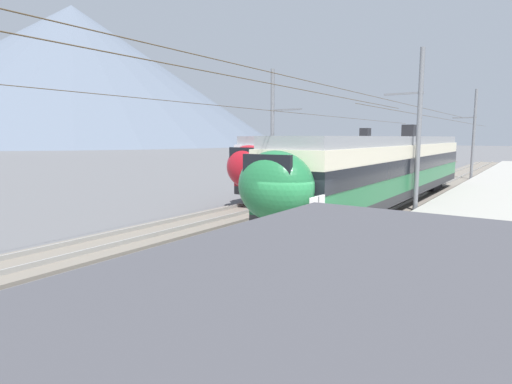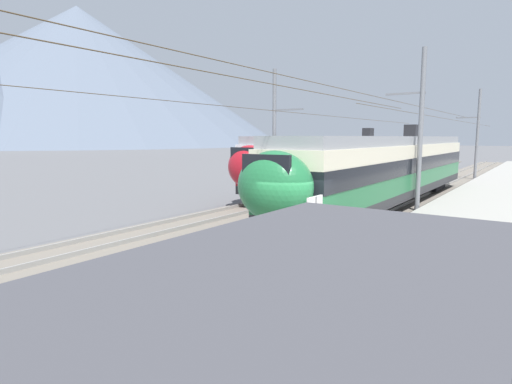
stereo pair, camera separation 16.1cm
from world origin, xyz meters
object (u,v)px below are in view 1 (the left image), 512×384
at_px(train_near_platform, 388,167).
at_px(platform_sign, 317,220).
at_px(catenary_mast_mid, 416,129).
at_px(handbag_beside_passenger, 377,297).
at_px(train_far_track, 344,158).
at_px(potted_plant_by_shelter, 360,238).
at_px(handbag_near_sign, 334,272).
at_px(passenger_walking, 375,274).
at_px(catenary_mast_east, 472,134).
at_px(potted_plant_platform_edge, 364,241).
at_px(catenary_mast_far_side, 274,132).

bearing_deg(train_near_platform, platform_sign, -169.34).
distance_m(catenary_mast_mid, handbag_beside_passenger, 14.37).
xyz_separation_m(train_far_track, potted_plant_by_shelter, (-18.30, -8.16, -1.40)).
height_order(train_far_track, handbag_near_sign, train_far_track).
distance_m(catenary_mast_mid, platform_sign, 13.42).
relative_size(passenger_walking, potted_plant_by_shelter, 1.95).
bearing_deg(potted_plant_by_shelter, catenary_mast_east, 1.91).
relative_size(train_near_platform, passenger_walking, 14.42).
xyz_separation_m(catenary_mast_mid, potted_plant_platform_edge, (-10.07, -1.10, -3.49)).
relative_size(catenary_mast_mid, handbag_beside_passenger, 111.97).
height_order(handbag_near_sign, potted_plant_platform_edge, potted_plant_platform_edge).
relative_size(catenary_mast_mid, potted_plant_platform_edge, 68.25).
bearing_deg(catenary_mast_far_side, passenger_walking, -142.68).
bearing_deg(train_near_platform, handbag_near_sign, -168.03).
height_order(catenary_mast_mid, catenary_mast_east, catenary_mast_mid).
bearing_deg(train_far_track, catenary_mast_far_side, 166.13).
height_order(passenger_walking, handbag_near_sign, passenger_walking).
distance_m(catenary_mast_east, handbag_near_sign, 32.32).
bearing_deg(handbag_near_sign, passenger_walking, -139.79).
relative_size(catenary_mast_mid, catenary_mast_east, 1.00).
distance_m(train_far_track, handbag_near_sign, 22.52).
xyz_separation_m(catenary_mast_east, handbag_near_sign, (-32.10, -1.26, -3.60)).
height_order(passenger_walking, handbag_beside_passenger, passenger_walking).
bearing_deg(potted_plant_by_shelter, platform_sign, -178.70).
height_order(passenger_walking, potted_plant_platform_edge, passenger_walking).
bearing_deg(catenary_mast_east, potted_plant_by_shelter, -178.09).
height_order(catenary_mast_mid, potted_plant_by_shelter, catenary_mast_mid).
xyz_separation_m(passenger_walking, handbag_near_sign, (1.97, 1.66, -0.80)).
height_order(catenary_mast_east, potted_plant_by_shelter, catenary_mast_east).
bearing_deg(train_far_track, catenary_mast_mid, -138.91).
distance_m(train_near_platform, catenary_mast_east, 19.07).
xyz_separation_m(train_near_platform, catenary_mast_far_side, (0.42, 7.41, 1.93)).
distance_m(train_far_track, potted_plant_platform_edge, 20.13).
height_order(catenary_mast_mid, catenary_mast_far_side, catenary_mast_mid).
relative_size(passenger_walking, handbag_near_sign, 4.08).
xyz_separation_m(platform_sign, handbag_near_sign, (0.59, -0.20, -1.39)).
distance_m(passenger_walking, handbag_beside_passenger, 1.25).
bearing_deg(catenary_mast_far_side, train_near_platform, -93.28).
height_order(catenary_mast_mid, handbag_near_sign, catenary_mast_mid).
xyz_separation_m(catenary_mast_mid, catenary_mast_far_side, (1.02, 8.95, -0.07)).
height_order(train_near_platform, potted_plant_by_shelter, train_near_platform).
bearing_deg(passenger_walking, catenary_mast_east, 4.90).
relative_size(train_near_platform, platform_sign, 11.66).
distance_m(passenger_walking, handbag_near_sign, 2.69).
xyz_separation_m(handbag_beside_passenger, handbag_near_sign, (1.03, 1.42, -0.01)).
distance_m(catenary_mast_mid, passenger_walking, 15.13).
relative_size(catenary_mast_mid, catenary_mast_far_side, 1.00).
bearing_deg(platform_sign, train_far_track, 21.03).
bearing_deg(handbag_near_sign, potted_plant_by_shelter, 6.20).
xyz_separation_m(passenger_walking, handbag_beside_passenger, (0.93, 0.24, -0.79)).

